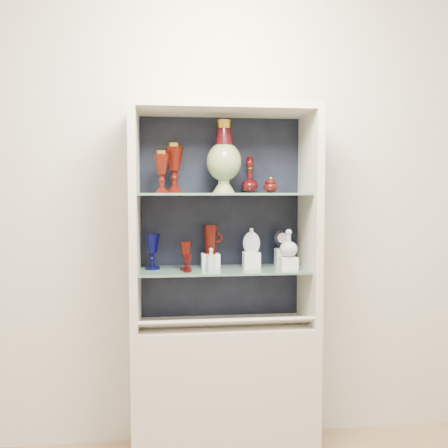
{
  "coord_description": "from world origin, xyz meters",
  "views": [
    {
      "loc": [
        -0.31,
        -1.17,
        1.48
      ],
      "look_at": [
        0.0,
        1.53,
        1.3
      ],
      "focal_mm": 40.0,
      "sensor_mm": 36.0,
      "label": 1
    }
  ],
  "objects": [
    {
      "name": "label_card_2",
      "position": [
        0.34,
        1.42,
        0.8
      ],
      "size": [
        0.1,
        0.06,
        0.03
      ],
      "primitive_type": "cube",
      "rotation": [
        -0.44,
        0.0,
        0.0
      ],
      "color": "white",
      "rests_on": "label_ledge"
    },
    {
      "name": "enamel_urn",
      "position": [
        0.0,
        1.55,
        1.67
      ],
      "size": [
        0.2,
        0.2,
        0.39
      ],
      "primitive_type": null,
      "rotation": [
        0.0,
        0.0,
        -0.04
      ],
      "color": "#0F4817",
      "rests_on": "shelf_upper"
    },
    {
      "name": "cabinet_side_left",
      "position": [
        -0.48,
        1.53,
        1.32
      ],
      "size": [
        0.04,
        0.4,
        1.15
      ],
      "primitive_type": "cube",
      "color": "beige",
      "rests_on": "cabinet_base"
    },
    {
      "name": "cabinet_back_panel",
      "position": [
        0.0,
        1.72,
        1.32
      ],
      "size": [
        0.98,
        0.02,
        1.15
      ],
      "primitive_type": "cube",
      "color": "black",
      "rests_on": "cabinet_base"
    },
    {
      "name": "label_card_1",
      "position": [
        0.05,
        1.42,
        0.8
      ],
      "size": [
        0.1,
        0.06,
        0.03
      ],
      "primitive_type": "cube",
      "rotation": [
        -0.44,
        0.0,
        0.0
      ],
      "color": "white",
      "rests_on": "label_ledge"
    },
    {
      "name": "flat_flask",
      "position": [
        0.16,
        1.56,
        1.21
      ],
      "size": [
        0.11,
        0.08,
        0.14
      ],
      "primitive_type": null,
      "rotation": [
        0.0,
        0.0,
        -0.44
      ],
      "color": "silver",
      "rests_on": "riser_flat_flask"
    },
    {
      "name": "label_card_0",
      "position": [
        -0.26,
        1.42,
        0.8
      ],
      "size": [
        0.1,
        0.06,
        0.03
      ],
      "primitive_type": "cube",
      "rotation": [
        -0.44,
        0.0,
        0.0
      ],
      "color": "white",
      "rests_on": "label_ledge"
    },
    {
      "name": "clear_round_decanter",
      "position": [
        0.35,
        1.48,
        1.19
      ],
      "size": [
        0.13,
        0.13,
        0.15
      ],
      "primitive_type": null,
      "rotation": [
        0.0,
        0.0,
        -0.43
      ],
      "color": "#A1ACBB",
      "rests_on": "riser_clear_round_decanter"
    },
    {
      "name": "cabinet_side_right",
      "position": [
        0.48,
        1.53,
        1.32
      ],
      "size": [
        0.04,
        0.4,
        1.15
      ],
      "primitive_type": "cube",
      "color": "beige",
      "rests_on": "cabinet_base"
    },
    {
      "name": "riser_ruby_pitcher",
      "position": [
        -0.07,
        1.59,
        1.09
      ],
      "size": [
        0.1,
        0.1,
        0.08
      ],
      "primitive_type": "cube",
      "color": "silver",
      "rests_on": "shelf_lower"
    },
    {
      "name": "ruby_goblet_small",
      "position": [
        -0.2,
        1.46,
        1.1
      ],
      "size": [
        0.05,
        0.05,
        0.1
      ],
      "primitive_type": null,
      "rotation": [
        0.0,
        0.0,
        -0.03
      ],
      "color": "#390707",
      "rests_on": "shelf_lower"
    },
    {
      "name": "ruby_pitcher",
      "position": [
        -0.07,
        1.59,
        1.21
      ],
      "size": [
        0.13,
        0.09,
        0.16
      ],
      "primitive_type": null,
      "rotation": [
        0.0,
        0.0,
        -0.13
      ],
      "color": "#4E0E07",
      "rests_on": "riser_ruby_pitcher"
    },
    {
      "name": "ruby_goblet_tall",
      "position": [
        -0.21,
        1.53,
        1.13
      ],
      "size": [
        0.08,
        0.08,
        0.16
      ],
      "primitive_type": null,
      "rotation": [
        0.0,
        0.0,
        0.29
      ],
      "color": "#4E0E07",
      "rests_on": "shelf_lower"
    },
    {
      "name": "cameo_medallion",
      "position": [
        0.35,
        1.62,
        1.21
      ],
      "size": [
        0.1,
        0.05,
        0.11
      ],
      "primitive_type": null,
      "rotation": [
        0.0,
        0.0,
        -0.14
      ],
      "color": "black",
      "rests_on": "riser_cameo_medallion"
    },
    {
      "name": "pedestal_lamp_left",
      "position": [
        -0.34,
        1.53,
        1.58
      ],
      "size": [
        0.11,
        0.11,
        0.22
      ],
      "primitive_type": null,
      "rotation": [
        0.0,
        0.0,
        -0.41
      ],
      "color": "#4E0E07",
      "rests_on": "shelf_upper"
    },
    {
      "name": "label_ledge",
      "position": [
        0.0,
        1.42,
        0.78
      ],
      "size": [
        0.92,
        0.17,
        0.09
      ],
      "primitive_type": "cube",
      "rotation": [
        -0.44,
        0.0,
        0.0
      ],
      "color": "beige",
      "rests_on": "cabinet_base"
    },
    {
      "name": "riser_flat_flask",
      "position": [
        0.16,
        1.56,
        1.09
      ],
      "size": [
        0.09,
        0.09,
        0.09
      ],
      "primitive_type": "cube",
      "color": "silver",
      "rests_on": "shelf_lower"
    },
    {
      "name": "cabinet_base",
      "position": [
        0.0,
        1.53,
        0.38
      ],
      "size": [
        1.0,
        0.4,
        0.75
      ],
      "primitive_type": "cube",
      "color": "beige",
      "rests_on": "ground"
    },
    {
      "name": "wall_back",
      "position": [
        0.0,
        1.75,
        1.4
      ],
      "size": [
        3.5,
        0.02,
        2.8
      ],
      "primitive_type": "cube",
      "color": "beige",
      "rests_on": "ground"
    },
    {
      "name": "shelf_upper",
      "position": [
        0.0,
        1.55,
        1.46
      ],
      "size": [
        0.92,
        0.34,
        0.01
      ],
      "primitive_type": "cube",
      "color": "slate",
      "rests_on": "cabinet_side_left"
    },
    {
      "name": "lidded_bowl",
      "position": [
        0.25,
        1.49,
        1.51
      ],
      "size": [
        0.09,
        0.09,
        0.09
      ],
      "primitive_type": null,
      "rotation": [
        0.0,
        0.0,
        -0.09
      ],
      "color": "#390707",
      "rests_on": "shelf_upper"
    },
    {
      "name": "cabinet_top_cap",
      "position": [
        0.0,
        1.53,
        1.92
      ],
      "size": [
        1.0,
        0.4,
        0.04
      ],
      "primitive_type": "cube",
      "color": "beige",
      "rests_on": "cabinet_side_left"
    },
    {
      "name": "riser_clear_round_decanter",
      "position": [
        0.35,
        1.48,
        1.08
      ],
      "size": [
        0.09,
        0.09,
        0.07
      ],
      "primitive_type": "cube",
      "color": "silver",
      "rests_on": "shelf_lower"
    },
    {
      "name": "ruby_decanter_a",
      "position": [
        0.14,
        1.55,
        1.57
      ],
      "size": [
        0.09,
        0.09,
        0.21
      ],
      "primitive_type": null,
      "rotation": [
        0.0,
        0.0,
        -0.16
      ],
      "color": "#390707",
      "rests_on": "shelf_upper"
    },
    {
      "name": "ruby_decanter_b",
      "position": [
        0.16,
        1.64,
        1.58
      ],
      "size": [
        0.12,
        0.12,
        0.22
      ],
      "primitive_type": null,
      "rotation": [
        0.0,
        0.0,
        0.37
      ],
      "color": "#390707",
      "rests_on": "shelf_upper"
    },
    {
      "name": "clear_square_bottle",
      "position": [
        -0.07,
        1.49,
        1.11
      ],
      "size": [
        0.05,
        0.05,
        0.12
      ],
      "primitive_type": null,
      "rotation": [
        0.0,
        0.0,
        0.17
      ],
      "color": "#A1ACBB",
      "rests_on": "shelf_lower"
    },
    {
      "name": "pedestal_lamp_right",
      "position": [
        -0.27,
        1.61,
        1.61
      ],
      "size": [
        0.12,
        0.12,
        0.27
      ],
      "primitive_type": null,
      "rotation": [
        0.0,
        0.0,
        0.14
      ],
      "color": "#4E0E07",
      "rests_on": "shelf_upper"
    },
    {
      "name": "cobalt_goblet",
      "position": [
        -0.39,
        1.59,
        1.15
      ],
      "size": [
        0.09,
        0.09,
        0.2
      ],
      "primitive_type": null,
      "rotation": [
        0.0,
        0.0,
        -0.1
      ],
      "color": "#060638",
      "rests_on": "shelf_lower"
    },
    {
      "name": "shelf_lower",
      "position": [
        0.0,
        1.55,
        1.04
      ],
      "size": [
        0.92,
        0.34,
        0.01
      ],
      "primitive_type": "cube",
      "color": "slate",
      "rests_on": "cabinet_side_left"
    },
    {
      "name": "riser_cameo_medallion",
      "position": [
        0.35,
        1.62,
        1.1
      ],
      "size": [
        0.08,
        0.08,
        0.1
      ],
      "primitive_type": "cube",
      "color": "silver",
      "rests_on": "shelf_lower"
    }
  ]
}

